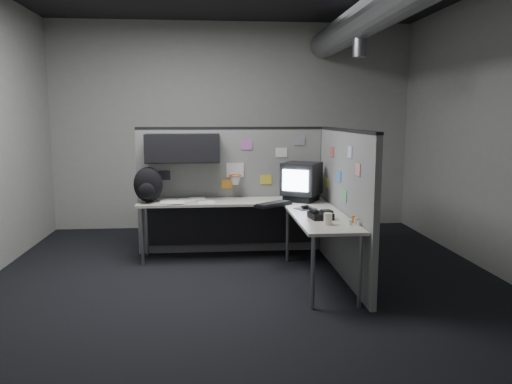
{
  "coord_description": "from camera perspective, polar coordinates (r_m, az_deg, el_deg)",
  "views": [
    {
      "loc": [
        -0.35,
        -5.1,
        1.77
      ],
      "look_at": [
        0.14,
        0.35,
        0.93
      ],
      "focal_mm": 35.0,
      "sensor_mm": 36.0,
      "label": 1
    }
  ],
  "objects": [
    {
      "name": "bottles",
      "position": [
        4.92,
        11.18,
        -3.28
      ],
      "size": [
        0.11,
        0.16,
        0.07
      ],
      "rotation": [
        0.0,
        0.0,
        -0.31
      ],
      "color": "silver",
      "rests_on": "desk"
    },
    {
      "name": "phone",
      "position": [
        5.13,
        7.34,
        -2.57
      ],
      "size": [
        0.24,
        0.26,
        0.11
      ],
      "rotation": [
        0.0,
        0.0,
        -0.04
      ],
      "color": "black",
      "rests_on": "desk"
    },
    {
      "name": "backpack",
      "position": [
        6.16,
        -12.24,
        0.77
      ],
      "size": [
        0.42,
        0.41,
        0.43
      ],
      "rotation": [
        0.0,
        0.0,
        -0.36
      ],
      "color": "black",
      "rests_on": "desk"
    },
    {
      "name": "room",
      "position": [
        5.2,
        5.04,
        12.29
      ],
      "size": [
        5.62,
        5.62,
        3.22
      ],
      "color": "black",
      "rests_on": "ground"
    },
    {
      "name": "keyboard",
      "position": [
        5.8,
        2.0,
        -1.41
      ],
      "size": [
        0.48,
        0.43,
        0.04
      ],
      "rotation": [
        0.0,
        0.0,
        -0.11
      ],
      "color": "black",
      "rests_on": "desk"
    },
    {
      "name": "desk",
      "position": [
        5.94,
        -0.24,
        -2.51
      ],
      "size": [
        2.31,
        2.11,
        0.73
      ],
      "color": "#BCB9AA",
      "rests_on": "ground"
    },
    {
      "name": "mouse",
      "position": [
        5.64,
        5.66,
        -1.77
      ],
      "size": [
        0.27,
        0.25,
        0.05
      ],
      "rotation": [
        0.0,
        0.0,
        -0.36
      ],
      "color": "black",
      "rests_on": "desk"
    },
    {
      "name": "cup",
      "position": [
        4.85,
        8.22,
        -3.06
      ],
      "size": [
        0.09,
        0.09,
        0.11
      ],
      "primitive_type": "cylinder",
      "rotation": [
        0.0,
        0.0,
        -0.06
      ],
      "color": "#EBE8CF",
      "rests_on": "desk"
    },
    {
      "name": "partition_right",
      "position": [
        5.59,
        9.98,
        -1.2
      ],
      "size": [
        0.07,
        2.23,
        1.63
      ],
      "color": "slate",
      "rests_on": "ground"
    },
    {
      "name": "monitor",
      "position": [
        6.16,
        5.22,
        1.25
      ],
      "size": [
        0.56,
        0.56,
        0.47
      ],
      "rotation": [
        0.0,
        0.0,
        0.26
      ],
      "color": "black",
      "rests_on": "desk"
    },
    {
      "name": "partition_back",
      "position": [
        6.38,
        -4.23,
        1.73
      ],
      "size": [
        2.44,
        0.42,
        1.63
      ],
      "color": "slate",
      "rests_on": "ground"
    },
    {
      "name": "papers",
      "position": [
        6.17,
        -7.89,
        -1.01
      ],
      "size": [
        0.68,
        0.53,
        0.01
      ],
      "rotation": [
        0.0,
        0.0,
        0.1
      ],
      "color": "white",
      "rests_on": "desk"
    }
  ]
}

